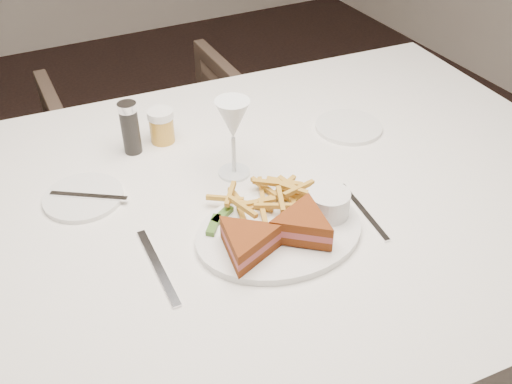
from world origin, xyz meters
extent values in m
plane|color=black|center=(0.00, 0.00, 0.00)|extent=(5.00, 5.00, 0.00)
cube|color=white|center=(0.37, -0.32, 0.38)|extent=(1.65, 1.16, 0.75)
imported|color=#46352A|center=(0.44, 0.55, 0.34)|extent=(0.66, 0.62, 0.67)
ellipsoid|color=white|center=(0.38, -0.45, 0.76)|extent=(0.34, 0.27, 0.01)
cube|color=silver|center=(0.14, -0.43, 0.75)|extent=(0.02, 0.21, 0.00)
cylinder|color=white|center=(0.08, -0.17, 0.76)|extent=(0.16, 0.16, 0.01)
cylinder|color=white|center=(0.71, -0.19, 0.76)|extent=(0.16, 0.16, 0.01)
cylinder|color=black|center=(0.22, -0.05, 0.81)|extent=(0.04, 0.04, 0.12)
cylinder|color=gold|center=(0.29, -0.03, 0.79)|extent=(0.06, 0.06, 0.08)
cube|color=#3B6222|center=(0.30, -0.37, 0.77)|extent=(0.06, 0.04, 0.01)
cube|color=#3B6222|center=(0.27, -0.39, 0.77)|extent=(0.05, 0.05, 0.01)
cylinder|color=white|center=(0.48, -0.45, 0.79)|extent=(0.08, 0.08, 0.05)
camera|label=1|loc=(-0.03, -1.14, 1.46)|focal=40.00mm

